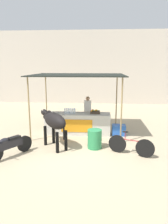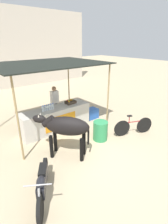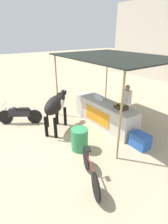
{
  "view_description": "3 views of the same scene",
  "coord_description": "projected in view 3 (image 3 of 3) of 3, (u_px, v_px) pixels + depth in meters",
  "views": [
    {
      "loc": [
        1.05,
        -7.56,
        3.15
      ],
      "look_at": [
        0.35,
        1.58,
        1.17
      ],
      "focal_mm": 35.0,
      "sensor_mm": 36.0,
      "label": 1
    },
    {
      "loc": [
        -3.31,
        -3.7,
        3.52
      ],
      "look_at": [
        0.29,
        0.69,
        1.19
      ],
      "focal_mm": 28.0,
      "sensor_mm": 36.0,
      "label": 2
    },
    {
      "loc": [
        4.8,
        -2.21,
        3.48
      ],
      "look_at": [
        -0.18,
        1.3,
        0.71
      ],
      "focal_mm": 28.0,
      "sensor_mm": 36.0,
      "label": 3
    }
  ],
  "objects": [
    {
      "name": "cooler_box",
      "position": [
        140.0,
        141.0,
        5.76
      ],
      "size": [
        0.6,
        0.44,
        0.48
      ],
      "primitive_type": "cube",
      "color": "blue",
      "rests_on": "ground"
    },
    {
      "name": "stall_counter",
      "position": [
        104.0,
        113.0,
        7.12
      ],
      "size": [
        3.0,
        0.82,
        0.96
      ],
      "color": "beige",
      "rests_on": "ground"
    },
    {
      "name": "fruit_crate",
      "position": [
        121.0,
        107.0,
        6.32
      ],
      "size": [
        0.44,
        0.32,
        0.18
      ],
      "color": "#3F3326",
      "rests_on": "stall_counter"
    },
    {
      "name": "motorcycle_parked",
      "position": [
        19.0,
        114.0,
        7.19
      ],
      "size": [
        1.06,
        1.56,
        0.9
      ],
      "color": "black",
      "rests_on": "ground"
    },
    {
      "name": "bicycle_leaning",
      "position": [
        90.0,
        170.0,
        4.36
      ],
      "size": [
        1.55,
        0.68,
        0.85
      ],
      "color": "black",
      "rests_on": "ground"
    },
    {
      "name": "water_bottle_row",
      "position": [
        99.0,
        98.0,
        7.11
      ],
      "size": [
        0.52,
        0.07,
        0.25
      ],
      "color": "silver",
      "rests_on": "stall_counter"
    },
    {
      "name": "cow",
      "position": [
        56.0,
        105.0,
        6.48
      ],
      "size": [
        1.45,
        1.63,
        1.44
      ],
      "color": "black",
      "rests_on": "ground"
    },
    {
      "name": "stall_awning",
      "position": [
        114.0,
        59.0,
        6.4
      ],
      "size": [
        4.2,
        3.2,
        2.72
      ],
      "color": "black",
      "rests_on": "ground"
    },
    {
      "name": "ground_plane",
      "position": [
        57.0,
        141.0,
        6.17
      ],
      "size": [
        60.0,
        60.0,
        0.0
      ],
      "primitive_type": "plane",
      "color": "tan"
    },
    {
      "name": "water_barrel",
      "position": [
        80.0,
        139.0,
        5.6
      ],
      "size": [
        0.54,
        0.54,
        0.74
      ],
      "primitive_type": "cylinder",
      "color": "#2D8C51",
      "rests_on": "ground"
    },
    {
      "name": "vendor_behind_counter",
      "position": [
        126.0,
        104.0,
        7.05
      ],
      "size": [
        0.34,
        0.22,
        1.65
      ],
      "color": "#383842",
      "rests_on": "ground"
    }
  ]
}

